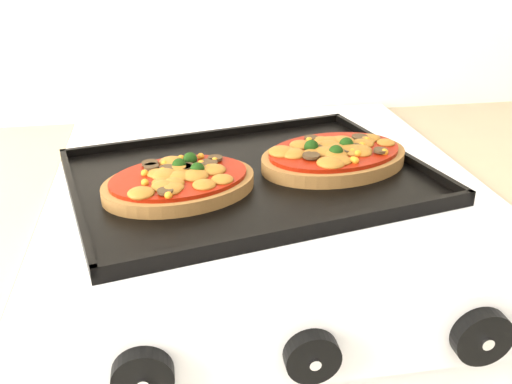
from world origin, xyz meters
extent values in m
cube|color=silver|center=(0.00, 1.39, 0.85)|extent=(0.60, 0.02, 0.09)
cylinder|color=black|center=(-0.17, 1.37, 0.85)|extent=(0.06, 0.02, 0.06)
cylinder|color=black|center=(-0.01, 1.37, 0.85)|extent=(0.06, 0.02, 0.06)
cylinder|color=black|center=(0.17, 1.37, 0.85)|extent=(0.06, 0.02, 0.06)
cube|color=black|center=(-0.03, 1.66, 0.92)|extent=(0.54, 0.44, 0.02)
camera|label=1|loc=(-0.14, 0.95, 1.24)|focal=40.00mm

